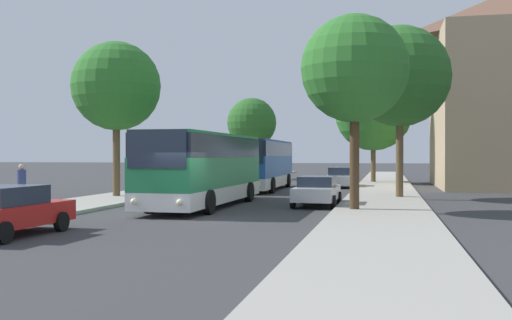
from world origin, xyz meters
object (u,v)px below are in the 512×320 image
object	(u,v)px
tree_right_mid	(400,77)
parked_car_right_far	(340,177)
pedestrian_waiting_far	(22,186)
bus_middle	(262,164)
parked_car_right_near	(317,190)
tree_left_near	(116,86)
tree_right_near	(355,69)
parked_car_left_curb	(6,210)
tree_left_far	(252,123)
tree_right_far	(373,113)
bus_front	(204,168)

from	to	relation	value
tree_right_mid	parked_car_right_far	bearing A→B (deg)	110.27
pedestrian_waiting_far	tree_right_mid	world-z (taller)	tree_right_mid
bus_middle	parked_car_right_near	distance (m)	13.25
parked_car_right_far	tree_left_near	xyz separation A→B (m)	(-11.25, -13.47, 5.41)
bus_middle	parked_car_right_near	size ratio (longest dim) A/B	2.75
parked_car_right_far	tree_right_near	xyz separation A→B (m)	(2.01, -18.75, 5.22)
parked_car_left_curb	tree_left_far	size ratio (longest dim) A/B	0.58
tree_left_near	parked_car_left_curb	bearing A→B (deg)	-76.37
parked_car_right_far	tree_left_far	bearing A→B (deg)	-56.71
parked_car_left_curb	tree_right_near	world-z (taller)	tree_right_near
tree_right_near	tree_right_far	world-z (taller)	tree_right_far
parked_car_right_near	tree_right_near	size ratio (longest dim) A/B	0.54
tree_right_near	tree_left_near	bearing A→B (deg)	158.32
parked_car_right_near	bus_front	bearing A→B (deg)	16.87
bus_front	tree_right_mid	world-z (taller)	tree_right_mid
parked_car_right_near	tree_right_far	distance (m)	23.73
bus_front	tree_right_far	distance (m)	25.86
parked_car_left_curb	tree_left_far	world-z (taller)	tree_left_far
parked_car_right_near	parked_car_right_far	world-z (taller)	parked_car_right_far
bus_front	parked_car_right_near	distance (m)	5.38
parked_car_right_near	tree_right_mid	world-z (taller)	tree_right_mid
parked_car_right_far	tree_left_far	distance (m)	17.17
tree_left_near	tree_right_far	distance (m)	24.55
parked_car_left_curb	tree_left_far	xyz separation A→B (m)	(-2.04, 41.75, 4.79)
bus_middle	pedestrian_waiting_far	size ratio (longest dim) A/B	6.36
tree_right_near	pedestrian_waiting_far	bearing A→B (deg)	-167.84
pedestrian_waiting_far	tree_right_near	bearing A→B (deg)	134.08
parked_car_right_far	tree_right_far	world-z (taller)	tree_right_far
tree_right_far	tree_left_far	bearing A→B (deg)	152.09
parked_car_right_far	tree_right_far	bearing A→B (deg)	-110.03
bus_middle	tree_left_far	size ratio (longest dim) A/B	1.53
parked_car_right_near	pedestrian_waiting_far	xyz separation A→B (m)	(-11.75, -5.69, 0.37)
parked_car_right_near	bus_middle	bearing A→B (deg)	-66.07
bus_front	parked_car_right_far	world-z (taller)	bus_front
parked_car_right_far	tree_right_far	distance (m)	9.03
parked_car_left_curb	tree_right_mid	bearing A→B (deg)	58.32
tree_left_near	tree_left_far	bearing A→B (deg)	86.63
parked_car_left_curb	tree_left_near	distance (m)	16.28
tree_left_near	tree_right_far	size ratio (longest dim) A/B	0.94
tree_left_near	tree_right_near	distance (m)	14.28
bus_front	parked_car_left_curb	bearing A→B (deg)	-102.98
pedestrian_waiting_far	tree_left_far	distance (m)	35.38
tree_left_far	parked_car_right_far	bearing A→B (deg)	-54.07
bus_middle	tree_left_near	size ratio (longest dim) A/B	1.41
bus_middle	bus_front	bearing A→B (deg)	-90.91
tree_right_near	parked_car_left_curb	bearing A→B (deg)	-134.99
parked_car_left_curb	parked_car_right_far	world-z (taller)	parked_car_left_curb
bus_middle	tree_left_far	world-z (taller)	tree_left_far
pedestrian_waiting_far	tree_right_near	distance (m)	14.78
tree_left_near	tree_left_far	world-z (taller)	tree_left_near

